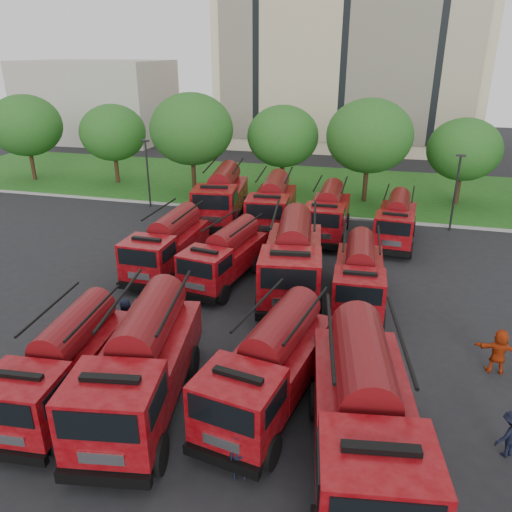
{
  "coord_description": "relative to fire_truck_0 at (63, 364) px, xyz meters",
  "views": [
    {
      "loc": [
        7.39,
        -16.82,
        11.31
      ],
      "look_at": [
        1.6,
        5.32,
        1.8
      ],
      "focal_mm": 35.0,
      "sensor_mm": 36.0,
      "label": 1
    }
  ],
  "objects": [
    {
      "name": "tree_5",
      "position": [
        15.5,
        28.28,
        2.86
      ],
      "size": [
        5.46,
        5.46,
        6.68
      ],
      "color": "#382314",
      "rests_on": "ground"
    },
    {
      "name": "fire_truck_7",
      "position": [
        9.19,
        9.78,
        -0.02
      ],
      "size": [
        2.64,
        6.55,
        2.93
      ],
      "rotation": [
        0.0,
        0.0,
        0.05
      ],
      "color": "black",
      "rests_on": "ground"
    },
    {
      "name": "side_building",
      "position": [
        -27.5,
        48.78,
        3.51
      ],
      "size": [
        18.0,
        12.0,
        10.0
      ],
      "primitive_type": "cube",
      "color": "#A59E92",
      "rests_on": "ground"
    },
    {
      "name": "fire_truck_2",
      "position": [
        6.81,
        1.5,
        0.09
      ],
      "size": [
        3.56,
        7.22,
        3.15
      ],
      "rotation": [
        0.0,
        0.0,
        -0.18
      ],
      "color": "black",
      "rests_on": "ground"
    },
    {
      "name": "lamp_post_1",
      "position": [
        14.5,
        21.98,
        1.4
      ],
      "size": [
        0.6,
        0.25,
        5.11
      ],
      "color": "black",
      "rests_on": "ground"
    },
    {
      "name": "tree_4",
      "position": [
        8.5,
        27.28,
        3.73
      ],
      "size": [
        6.55,
        6.55,
        8.01
      ],
      "color": "#382314",
      "rests_on": "ground"
    },
    {
      "name": "lamp_post_0",
      "position": [
        -7.5,
        21.98,
        1.4
      ],
      "size": [
        0.6,
        0.25,
        5.11
      ],
      "color": "black",
      "rests_on": "ground"
    },
    {
      "name": "fire_truck_10",
      "position": [
        6.6,
        18.86,
        0.09
      ],
      "size": [
        2.61,
        6.93,
        3.14
      ],
      "rotation": [
        0.0,
        0.0,
        0.01
      ],
      "color": "black",
      "rests_on": "ground"
    },
    {
      "name": "firefighter_4",
      "position": [
        0.01,
        4.26,
        -1.49
      ],
      "size": [
        1.04,
        0.91,
        1.78
      ],
      "primitive_type": "imported",
      "rotation": [
        0.0,
        0.0,
        2.65
      ],
      "color": "black",
      "rests_on": "ground"
    },
    {
      "name": "tree_0",
      "position": [
        -21.5,
        26.78,
        3.53
      ],
      "size": [
        6.3,
        6.3,
        7.7
      ],
      "color": "#382314",
      "rests_on": "ground"
    },
    {
      "name": "fire_truck_0",
      "position": [
        0.0,
        0.0,
        0.0
      ],
      "size": [
        2.84,
        6.69,
        2.96
      ],
      "rotation": [
        0.0,
        0.0,
        0.09
      ],
      "color": "black",
      "rests_on": "ground"
    },
    {
      "name": "fire_truck_3",
      "position": [
        9.99,
        -0.45,
        0.32
      ],
      "size": [
        3.92,
        8.24,
        3.6
      ],
      "rotation": [
        0.0,
        0.0,
        0.16
      ],
      "color": "black",
      "rests_on": "ground"
    },
    {
      "name": "firefighter_5",
      "position": [
        14.65,
        5.52,
        -1.49
      ],
      "size": [
        1.7,
        0.78,
        1.8
      ],
      "primitive_type": "imported",
      "rotation": [
        0.0,
        0.0,
        3.1
      ],
      "color": "#A8300C",
      "rests_on": "ground"
    },
    {
      "name": "firefighter_3",
      "position": [
        14.23,
        1.08,
        -1.49
      ],
      "size": [
        1.11,
        1.03,
        1.55
      ],
      "primitive_type": "imported",
      "rotation": [
        0.0,
        0.0,
        3.8
      ],
      "color": "black",
      "rests_on": "ground"
    },
    {
      "name": "fire_truck_5",
      "position": [
        2.33,
        10.55,
        -0.04
      ],
      "size": [
        3.15,
        6.61,
        2.89
      ],
      "rotation": [
        0.0,
        0.0,
        -0.16
      ],
      "color": "black",
      "rests_on": "ground"
    },
    {
      "name": "fire_truck_8",
      "position": [
        -1.02,
        20.14,
        0.33
      ],
      "size": [
        3.84,
        8.24,
        3.61
      ],
      "rotation": [
        0.0,
        0.0,
        0.14
      ],
      "color": "black",
      "rests_on": "ground"
    },
    {
      "name": "fire_truck_4",
      "position": [
        -1.09,
        11.03,
        0.07
      ],
      "size": [
        2.61,
        6.86,
        3.1
      ],
      "rotation": [
        0.0,
        0.0,
        -0.02
      ],
      "color": "black",
      "rests_on": "ground"
    },
    {
      "name": "apartment_building",
      "position": [
        4.5,
        52.72,
        11.01
      ],
      "size": [
        30.0,
        14.18,
        25.0
      ],
      "color": "beige",
      "rests_on": "ground"
    },
    {
      "name": "fire_truck_6",
      "position": [
        5.91,
        10.29,
        0.32
      ],
      "size": [
        3.77,
        8.21,
        3.6
      ],
      "rotation": [
        0.0,
        0.0,
        0.14
      ],
      "color": "black",
      "rests_on": "ground"
    },
    {
      "name": "ground",
      "position": [
        2.5,
        4.78,
        -1.49
      ],
      "size": [
        140.0,
        140.0,
        0.0
      ],
      "primitive_type": "plane",
      "color": "black",
      "rests_on": "ground"
    },
    {
      "name": "tree_3",
      "position": [
        1.5,
        28.78,
        3.19
      ],
      "size": [
        5.88,
        5.88,
        7.19
      ],
      "color": "#382314",
      "rests_on": "ground"
    },
    {
      "name": "curb",
      "position": [
        2.5,
        22.68,
        -1.42
      ],
      "size": [
        70.0,
        0.3,
        0.14
      ],
      "primitive_type": "cube",
      "color": "gray",
      "rests_on": "ground"
    },
    {
      "name": "fire_truck_1",
      "position": [
        2.74,
        0.36,
        0.24
      ],
      "size": [
        3.81,
        7.88,
        3.44
      ],
      "rotation": [
        0.0,
        0.0,
        0.17
      ],
      "color": "black",
      "rests_on": "ground"
    },
    {
      "name": "tree_1",
      "position": [
        -13.5,
        27.78,
        3.06
      ],
      "size": [
        5.71,
        5.71,
        6.98
      ],
      "color": "#382314",
      "rests_on": "ground"
    },
    {
      "name": "fire_truck_9",
      "position": [
        2.81,
        19.33,
        0.22
      ],
      "size": [
        3.27,
        7.66,
        3.4
      ],
      "rotation": [
        0.0,
        0.0,
        0.09
      ],
      "color": "black",
      "rests_on": "ground"
    },
    {
      "name": "fire_truck_11",
      "position": [
        10.86,
        18.64,
        -0.02
      ],
      "size": [
        2.69,
        6.54,
        2.92
      ],
      "rotation": [
        0.0,
        0.0,
        -0.07
      ],
      "color": "black",
      "rests_on": "ground"
    },
    {
      "name": "firefighter_1",
      "position": [
        2.78,
        -2.25,
        -1.49
      ],
      "size": [
        0.9,
        0.56,
        1.77
      ],
      "primitive_type": "imported",
      "rotation": [
        0.0,
        0.0,
        -0.1
      ],
      "color": "black",
      "rests_on": "ground"
    },
    {
      "name": "tree_2",
      "position": [
        -5.5,
        26.28,
        3.86
      ],
      "size": [
        6.72,
        6.72,
        8.22
      ],
      "color": "#382314",
      "rests_on": "ground"
    },
    {
      "name": "firefighter_0",
      "position": [
        6.74,
        -1.8,
        -1.49
      ],
      "size": [
        0.71,
        0.62,
        1.61
      ],
      "primitive_type": "imported",
      "rotation": [
        0.0,
        0.0,
        0.39
      ],
      "color": "black",
      "rests_on": "ground"
    },
    {
      "name": "lawn",
      "position": [
        2.5,
        30.78,
        -1.43
      ],
      "size": [
        70.0,
        16.0,
        0.12
      ],
      "primitive_type": "cube",
      "color": "#1B4312",
      "rests_on": "ground"
    }
  ]
}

